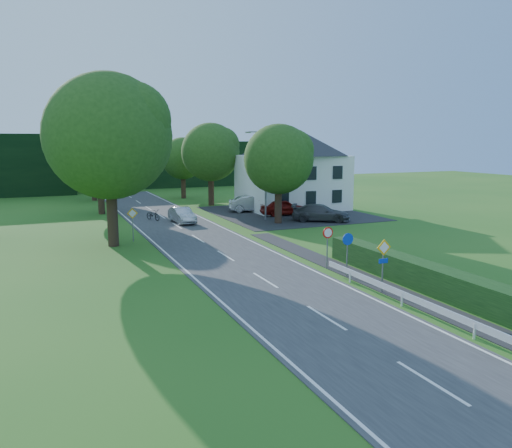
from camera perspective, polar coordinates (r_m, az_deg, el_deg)
name	(u,v)px	position (r m, az deg, el deg)	size (l,w,h in m)	color
ground	(431,383)	(16.49, 19.35, -16.81)	(160.00, 160.00, 0.00)	#245D1A
road	(215,250)	(33.15, -4.67, -2.94)	(7.00, 80.00, 0.04)	#343436
footpath	(496,334)	(21.09, 25.73, -11.26)	(1.50, 44.00, 0.04)	#252528
parking_pad	(288,213)	(49.57, 3.66, 1.23)	(14.00, 16.00, 0.04)	#252528
line_edge_left	(167,254)	(32.28, -10.15, -3.36)	(0.12, 80.00, 0.01)	white
line_edge_right	(260,245)	(34.30, 0.48, -2.45)	(0.12, 80.00, 0.01)	white
line_centre	(215,249)	(33.15, -4.67, -2.90)	(0.12, 80.00, 0.01)	white
tree_main	(110,161)	(34.98, -16.38, 6.95)	(9.40, 9.40, 11.64)	#244A16
tree_left_far	(100,170)	(51.04, -17.44, 5.88)	(7.00, 7.00, 8.58)	#244A16
tree_right_far	(211,164)	(55.52, -5.19, 6.80)	(7.40, 7.40, 9.09)	#244A16
tree_left_back	(93,167)	(63.03, -18.14, 6.23)	(6.60, 6.60, 8.07)	#244A16
tree_right_back	(183,168)	(62.93, -8.35, 6.36)	(6.20, 6.20, 7.56)	#244A16
tree_right_mid	(278,174)	(43.11, 2.59, 5.71)	(7.00, 7.00, 8.58)	#244A16
treeline_right	(168,164)	(78.93, -9.98, 6.74)	(30.00, 5.00, 7.00)	black
house_white	(292,167)	(52.71, 4.18, 6.52)	(10.60, 8.40, 8.60)	white
streetlight	(264,171)	(44.72, 0.96, 6.07)	(2.03, 0.18, 8.00)	slate
sign_priority_right	(383,256)	(24.31, 14.36, -3.54)	(0.78, 0.09, 2.59)	slate
sign_roundabout	(348,246)	(26.71, 10.42, -2.50)	(0.64, 0.08, 2.37)	slate
sign_speed_limit	(328,238)	(28.33, 8.19, -1.55)	(0.64, 0.11, 2.37)	slate
sign_priority_left	(132,218)	(36.55, -13.94, 0.68)	(0.78, 0.09, 2.44)	slate
moving_car	(182,215)	(44.02, -8.45, 1.01)	(1.43, 4.09, 1.35)	#B1B2B6
motorcycle	(153,215)	(45.98, -11.68, 1.04)	(0.65, 1.86, 0.98)	black
parked_car_red	(284,207)	(48.08, 3.17, 1.92)	(1.79, 4.46, 1.52)	maroon
parked_car_silver_a	(253,204)	(50.36, -0.32, 2.34)	(1.71, 4.92, 1.62)	#BCBCC1
parked_car_grey	(321,213)	(44.87, 7.41, 1.28)	(2.09, 5.13, 1.49)	#48474C
parked_car_silver_b	(300,204)	(51.21, 5.04, 2.31)	(2.37, 5.15, 1.43)	silver
parasol	(266,205)	(48.80, 1.16, 2.14)	(1.84, 1.87, 1.68)	#A40D1B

